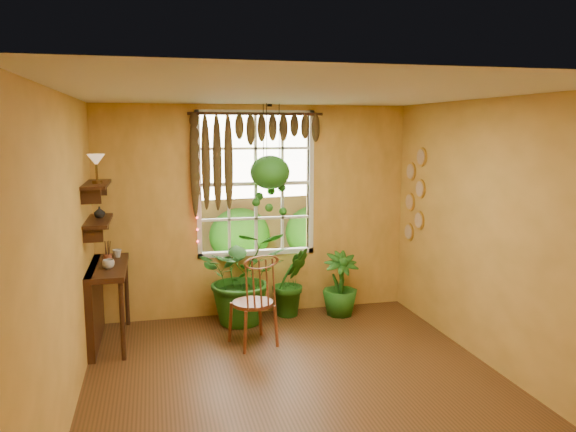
# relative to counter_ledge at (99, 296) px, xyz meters

# --- Properties ---
(floor) EXTENTS (4.50, 4.50, 0.00)m
(floor) POSITION_rel_counter_ledge_xyz_m (1.91, -1.60, -0.55)
(floor) COLOR brown
(floor) RESTS_ON ground
(ceiling) EXTENTS (4.50, 4.50, 0.00)m
(ceiling) POSITION_rel_counter_ledge_xyz_m (1.91, -1.60, 2.15)
(ceiling) COLOR silver
(ceiling) RESTS_ON wall_back
(wall_back) EXTENTS (4.00, 0.00, 4.00)m
(wall_back) POSITION_rel_counter_ledge_xyz_m (1.91, 0.65, 0.80)
(wall_back) COLOR #E6AF4E
(wall_back) RESTS_ON floor
(wall_left) EXTENTS (0.00, 4.50, 4.50)m
(wall_left) POSITION_rel_counter_ledge_xyz_m (-0.09, -1.60, 0.80)
(wall_left) COLOR #E6AF4E
(wall_left) RESTS_ON floor
(wall_right) EXTENTS (0.00, 4.50, 4.50)m
(wall_right) POSITION_rel_counter_ledge_xyz_m (3.91, -1.60, 0.80)
(wall_right) COLOR #E6AF4E
(wall_right) RESTS_ON floor
(window) EXTENTS (1.52, 0.10, 1.86)m
(window) POSITION_rel_counter_ledge_xyz_m (1.91, 0.68, 1.15)
(window) COLOR white
(window) RESTS_ON wall_back
(valance_vine) EXTENTS (1.70, 0.12, 1.10)m
(valance_vine) POSITION_rel_counter_ledge_xyz_m (1.82, 0.56, 1.73)
(valance_vine) COLOR #3D2310
(valance_vine) RESTS_ON window
(string_lights) EXTENTS (0.03, 0.03, 1.54)m
(string_lights) POSITION_rel_counter_ledge_xyz_m (1.15, 0.59, 1.20)
(string_lights) COLOR #FF2633
(string_lights) RESTS_ON window
(wall_plates) EXTENTS (0.04, 0.32, 1.10)m
(wall_plates) POSITION_rel_counter_ledge_xyz_m (3.89, 0.19, 1.00)
(wall_plates) COLOR beige
(wall_plates) RESTS_ON wall_right
(counter_ledge) EXTENTS (0.40, 1.20, 0.90)m
(counter_ledge) POSITION_rel_counter_ledge_xyz_m (0.00, 0.00, 0.00)
(counter_ledge) COLOR #3D2310
(counter_ledge) RESTS_ON floor
(shelf_lower) EXTENTS (0.25, 0.90, 0.04)m
(shelf_lower) POSITION_rel_counter_ledge_xyz_m (0.03, 0.00, 0.85)
(shelf_lower) COLOR #3D2310
(shelf_lower) RESTS_ON wall_left
(shelf_upper) EXTENTS (0.25, 0.90, 0.04)m
(shelf_upper) POSITION_rel_counter_ledge_xyz_m (0.03, 0.00, 1.25)
(shelf_upper) COLOR #3D2310
(shelf_upper) RESTS_ON wall_left
(backyard) EXTENTS (14.00, 10.00, 12.00)m
(backyard) POSITION_rel_counter_ledge_xyz_m (2.15, 5.27, 0.73)
(backyard) COLOR #1F5418
(backyard) RESTS_ON ground
(windsor_chair) EXTENTS (0.57, 0.58, 1.22)m
(windsor_chair) POSITION_rel_counter_ledge_xyz_m (1.67, -0.47, -0.20)
(windsor_chair) COLOR brown
(windsor_chair) RESTS_ON floor
(potted_plant_left) EXTENTS (1.10, 0.96, 1.20)m
(potted_plant_left) POSITION_rel_counter_ledge_xyz_m (1.67, 0.29, 0.05)
(potted_plant_left) COLOR #1C5015
(potted_plant_left) RESTS_ON floor
(potted_plant_mid) EXTENTS (0.57, 0.49, 0.90)m
(potted_plant_mid) POSITION_rel_counter_ledge_xyz_m (2.32, 0.43, -0.10)
(potted_plant_mid) COLOR #1C5015
(potted_plant_mid) RESTS_ON floor
(potted_plant_right) EXTENTS (0.48, 0.48, 0.82)m
(potted_plant_right) POSITION_rel_counter_ledge_xyz_m (2.94, 0.29, -0.14)
(potted_plant_right) COLOR #1C5015
(potted_plant_right) RESTS_ON floor
(hanging_basket) EXTENTS (0.49, 0.49, 1.39)m
(hanging_basket) POSITION_rel_counter_ledge_xyz_m (2.05, 0.44, 1.29)
(hanging_basket) COLOR black
(hanging_basket) RESTS_ON ceiling
(cup_a) EXTENTS (0.16, 0.16, 0.10)m
(cup_a) POSITION_rel_counter_ledge_xyz_m (0.13, -0.18, 0.40)
(cup_a) COLOR silver
(cup_a) RESTS_ON counter_ledge
(cup_b) EXTENTS (0.13, 0.13, 0.09)m
(cup_b) POSITION_rel_counter_ledge_xyz_m (0.19, 0.36, 0.40)
(cup_b) COLOR beige
(cup_b) RESTS_ON counter_ledge
(brush_jar) EXTENTS (0.09, 0.09, 0.34)m
(brush_jar) POSITION_rel_counter_ledge_xyz_m (0.11, 0.02, 0.48)
(brush_jar) COLOR brown
(brush_jar) RESTS_ON counter_ledge
(shelf_vase) EXTENTS (0.13, 0.13, 0.12)m
(shelf_vase) POSITION_rel_counter_ledge_xyz_m (0.04, 0.11, 0.93)
(shelf_vase) COLOR #B2AD99
(shelf_vase) RESTS_ON shelf_lower
(tiffany_lamp) EXTENTS (0.19, 0.19, 0.31)m
(tiffany_lamp) POSITION_rel_counter_ledge_xyz_m (0.05, -0.07, 1.50)
(tiffany_lamp) COLOR brown
(tiffany_lamp) RESTS_ON shelf_upper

